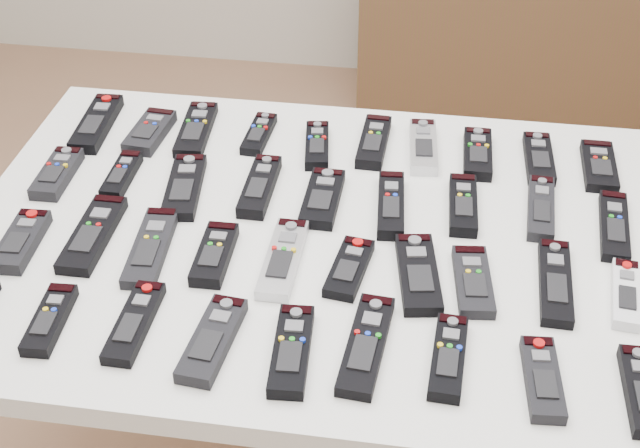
# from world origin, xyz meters

# --- Properties ---
(table) EXTENTS (1.25, 0.88, 0.78)m
(table) POSITION_xyz_m (-0.07, -0.12, 0.72)
(table) COLOR white
(table) RESTS_ON ground
(sideboard) EXTENTS (1.39, 0.48, 0.68)m
(sideboard) POSITION_xyz_m (0.48, 1.78, 0.34)
(sideboard) COLOR brown
(sideboard) RESTS_ON ground
(remote_0) EXTENTS (0.07, 0.21, 0.02)m
(remote_0) POSITION_xyz_m (-0.57, 0.16, 0.79)
(remote_0) COLOR black
(remote_0) RESTS_ON table
(remote_1) EXTENTS (0.07, 0.15, 0.02)m
(remote_1) POSITION_xyz_m (-0.46, 0.14, 0.79)
(remote_1) COLOR black
(remote_1) RESTS_ON table
(remote_2) EXTENTS (0.07, 0.19, 0.02)m
(remote_2) POSITION_xyz_m (-0.37, 0.17, 0.79)
(remote_2) COLOR black
(remote_2) RESTS_ON table
(remote_3) EXTENTS (0.05, 0.14, 0.02)m
(remote_3) POSITION_xyz_m (-0.24, 0.17, 0.79)
(remote_3) COLOR black
(remote_3) RESTS_ON table
(remote_4) EXTENTS (0.07, 0.16, 0.02)m
(remote_4) POSITION_xyz_m (-0.11, 0.14, 0.79)
(remote_4) COLOR black
(remote_4) RESTS_ON table
(remote_5) EXTENTS (0.06, 0.17, 0.02)m
(remote_5) POSITION_xyz_m (-0.01, 0.17, 0.79)
(remote_5) COLOR black
(remote_5) RESTS_ON table
(remote_6) EXTENTS (0.07, 0.18, 0.02)m
(remote_6) POSITION_xyz_m (0.09, 0.17, 0.79)
(remote_6) COLOR #B7B7BC
(remote_6) RESTS_ON table
(remote_7) EXTENTS (0.06, 0.16, 0.02)m
(remote_7) POSITION_xyz_m (0.20, 0.16, 0.79)
(remote_7) COLOR black
(remote_7) RESTS_ON table
(remote_8) EXTENTS (0.06, 0.16, 0.02)m
(remote_8) POSITION_xyz_m (0.32, 0.16, 0.79)
(remote_8) COLOR black
(remote_8) RESTS_ON table
(remote_9) EXTENTS (0.06, 0.16, 0.02)m
(remote_9) POSITION_xyz_m (0.43, 0.15, 0.79)
(remote_9) COLOR black
(remote_9) RESTS_ON table
(remote_10) EXTENTS (0.06, 0.15, 0.02)m
(remote_10) POSITION_xyz_m (-0.58, -0.03, 0.79)
(remote_10) COLOR black
(remote_10) RESTS_ON table
(remote_11) EXTENTS (0.04, 0.14, 0.02)m
(remote_11) POSITION_xyz_m (-0.46, -0.02, 0.79)
(remote_11) COLOR black
(remote_11) RESTS_ON table
(remote_12) EXTENTS (0.08, 0.20, 0.02)m
(remote_12) POSITION_xyz_m (-0.34, -0.04, 0.79)
(remote_12) COLOR black
(remote_12) RESTS_ON table
(remote_13) EXTENTS (0.05, 0.18, 0.02)m
(remote_13) POSITION_xyz_m (-0.20, -0.02, 0.79)
(remote_13) COLOR black
(remote_13) RESTS_ON table
(remote_14) EXTENTS (0.06, 0.16, 0.02)m
(remote_14) POSITION_xyz_m (-0.08, -0.03, 0.79)
(remote_14) COLOR black
(remote_14) RESTS_ON table
(remote_15) EXTENTS (0.06, 0.18, 0.02)m
(remote_15) POSITION_xyz_m (0.05, -0.04, 0.79)
(remote_15) COLOR black
(remote_15) RESTS_ON table
(remote_16) EXTENTS (0.05, 0.17, 0.02)m
(remote_16) POSITION_xyz_m (0.17, -0.02, 0.79)
(remote_16) COLOR black
(remote_16) RESTS_ON table
(remote_17) EXTENTS (0.05, 0.18, 0.02)m
(remote_17) POSITION_xyz_m (0.31, -0.01, 0.79)
(remote_17) COLOR black
(remote_17) RESTS_ON table
(remote_18) EXTENTS (0.06, 0.19, 0.02)m
(remote_18) POSITION_xyz_m (0.44, -0.04, 0.79)
(remote_18) COLOR black
(remote_18) RESTS_ON table
(remote_19) EXTENTS (0.06, 0.16, 0.02)m
(remote_19) POSITION_xyz_m (-0.57, -0.24, 0.79)
(remote_19) COLOR black
(remote_19) RESTS_ON table
(remote_20) EXTENTS (0.06, 0.20, 0.02)m
(remote_20) POSITION_xyz_m (-0.45, -0.20, 0.79)
(remote_20) COLOR black
(remote_20) RESTS_ON table
(remote_21) EXTENTS (0.07, 0.20, 0.02)m
(remote_21) POSITION_xyz_m (-0.34, -0.22, 0.79)
(remote_21) COLOR black
(remote_21) RESTS_ON table
(remote_22) EXTENTS (0.06, 0.15, 0.02)m
(remote_22) POSITION_xyz_m (-0.23, -0.22, 0.79)
(remote_22) COLOR black
(remote_22) RESTS_ON table
(remote_23) EXTENTS (0.06, 0.20, 0.02)m
(remote_23) POSITION_xyz_m (-0.12, -0.21, 0.79)
(remote_23) COLOR #B7B7BC
(remote_23) RESTS_ON table
(remote_24) EXTENTS (0.07, 0.15, 0.02)m
(remote_24) POSITION_xyz_m (-0.01, -0.22, 0.79)
(remote_24) COLOR black
(remote_24) RESTS_ON table
(remote_25) EXTENTS (0.09, 0.19, 0.02)m
(remote_25) POSITION_xyz_m (0.11, -0.22, 0.79)
(remote_25) COLOR black
(remote_25) RESTS_ON table
(remote_26) EXTENTS (0.07, 0.17, 0.02)m
(remote_26) POSITION_xyz_m (0.20, -0.22, 0.79)
(remote_26) COLOR black
(remote_26) RESTS_ON table
(remote_27) EXTENTS (0.05, 0.20, 0.02)m
(remote_27) POSITION_xyz_m (0.33, -0.21, 0.79)
(remote_27) COLOR black
(remote_27) RESTS_ON table
(remote_28) EXTENTS (0.06, 0.16, 0.02)m
(remote_28) POSITION_xyz_m (0.43, -0.22, 0.79)
(remote_28) COLOR silver
(remote_28) RESTS_ON table
(remote_30) EXTENTS (0.05, 0.15, 0.02)m
(remote_30) POSITION_xyz_m (-0.44, -0.41, 0.79)
(remote_30) COLOR black
(remote_30) RESTS_ON table
(remote_31) EXTENTS (0.05, 0.17, 0.02)m
(remote_31) POSITION_xyz_m (-0.31, -0.40, 0.79)
(remote_31) COLOR black
(remote_31) RESTS_ON table
(remote_32) EXTENTS (0.07, 0.18, 0.02)m
(remote_32) POSITION_xyz_m (-0.19, -0.42, 0.79)
(remote_32) COLOR black
(remote_32) RESTS_ON table
(remote_33) EXTENTS (0.06, 0.18, 0.02)m
(remote_33) POSITION_xyz_m (-0.07, -0.42, 0.79)
(remote_33) COLOR black
(remote_33) RESTS_ON table
(remote_34) EXTENTS (0.07, 0.21, 0.02)m
(remote_34) POSITION_xyz_m (0.04, -0.39, 0.79)
(remote_34) COLOR black
(remote_34) RESTS_ON table
(remote_35) EXTENTS (0.05, 0.16, 0.02)m
(remote_35) POSITION_xyz_m (0.16, -0.40, 0.79)
(remote_35) COLOR black
(remote_35) RESTS_ON table
(remote_36) EXTENTS (0.06, 0.16, 0.02)m
(remote_36) POSITION_xyz_m (0.30, -0.42, 0.79)
(remote_36) COLOR black
(remote_36) RESTS_ON table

